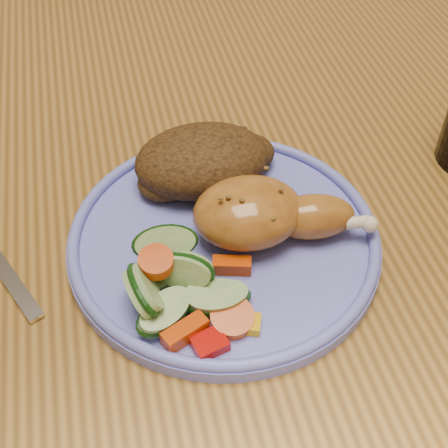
{
  "coord_description": "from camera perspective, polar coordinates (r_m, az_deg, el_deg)",
  "views": [
    {
      "loc": [
        -0.11,
        -0.42,
        1.15
      ],
      "look_at": [
        -0.02,
        -0.07,
        0.78
      ],
      "focal_mm": 50.0,
      "sensor_mm": 36.0,
      "label": 1
    }
  ],
  "objects": [
    {
      "name": "chicken_leg",
      "position": [
        0.51,
        3.67,
        0.97
      ],
      "size": [
        0.15,
        0.08,
        0.05
      ],
      "color": "#A76523",
      "rests_on": "plate"
    },
    {
      "name": "plate_rim",
      "position": [
        0.52,
        0.0,
        -0.76
      ],
      "size": [
        0.26,
        0.26,
        0.01
      ],
      "primitive_type": "torus",
      "color": "#646BD4",
      "rests_on": "plate"
    },
    {
      "name": "vegetable_pile",
      "position": [
        0.47,
        -3.83,
        -5.75
      ],
      "size": [
        0.11,
        0.11,
        0.06
      ],
      "color": "#A50A05",
      "rests_on": "plate"
    },
    {
      "name": "plate",
      "position": [
        0.53,
        0.0,
        -1.57
      ],
      "size": [
        0.26,
        0.26,
        0.01
      ],
      "primitive_type": "cylinder",
      "color": "#646BD4",
      "rests_on": "dining_table"
    },
    {
      "name": "rice_pilaf",
      "position": [
        0.56,
        -1.78,
        5.77
      ],
      "size": [
        0.13,
        0.09,
        0.05
      ],
      "color": "#462B11",
      "rests_on": "plate"
    },
    {
      "name": "dining_table",
      "position": [
        0.65,
        0.78,
        -2.13
      ],
      "size": [
        0.9,
        1.4,
        0.75
      ],
      "color": "olive",
      "rests_on": "ground"
    },
    {
      "name": "chair_far",
      "position": [
        1.23,
        -6.33,
        13.95
      ],
      "size": [
        0.42,
        0.42,
        0.91
      ],
      "color": "#4C2D16",
      "rests_on": "ground"
    }
  ]
}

